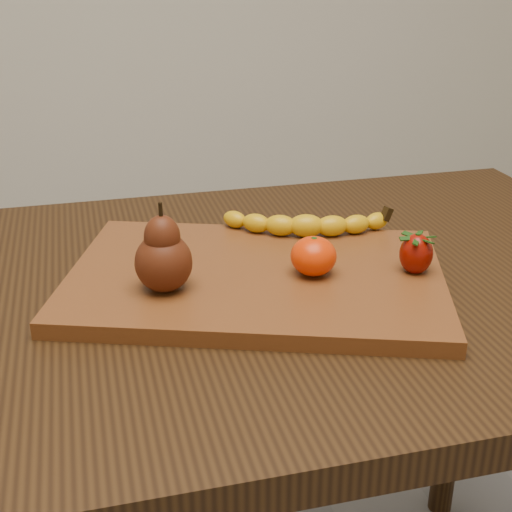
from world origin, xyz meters
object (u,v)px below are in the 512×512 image
object	(u,v)px
table	(290,342)
pear	(163,247)
cutting_board	(256,278)
mandarin	(314,256)

from	to	relation	value
table	pear	size ratio (longest dim) A/B	9.72
table	cutting_board	bearing A→B (deg)	-161.19
table	mandarin	size ratio (longest dim) A/B	18.12
cutting_board	pear	distance (m)	0.13
pear	table	bearing A→B (deg)	12.61
table	cutting_board	world-z (taller)	cutting_board
pear	mandarin	size ratio (longest dim) A/B	1.86
table	mandarin	xyz separation A→B (m)	(0.01, -0.04, 0.14)
cutting_board	mandarin	size ratio (longest dim) A/B	8.15
cutting_board	pear	world-z (taller)	pear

